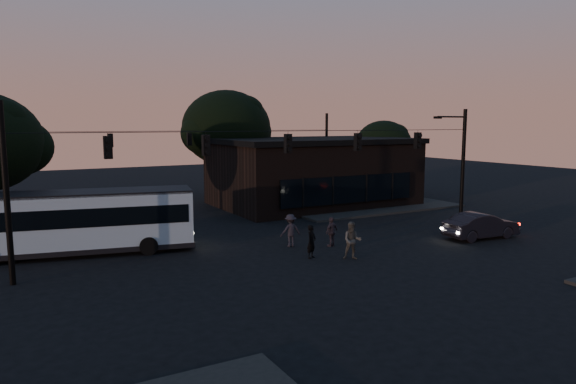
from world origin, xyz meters
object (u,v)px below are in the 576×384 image
pedestrian_d (291,230)px  bus (77,219)px  building (313,171)px  pedestrian_a (311,242)px  pedestrian_c (332,232)px  car (481,226)px  pedestrian_b (352,241)px

pedestrian_d → bus: bearing=-14.7°
building → bus: (-18.94, -7.98, -0.91)m
pedestrian_a → pedestrian_c: size_ratio=1.04×
car → pedestrian_a: 10.92m
car → pedestrian_c: pedestrian_c is taller
pedestrian_c → pedestrian_a: bearing=16.5°
bus → pedestrian_a: bus is taller
pedestrian_c → car: bearing=145.1°
bus → pedestrian_c: bearing=-10.2°
bus → pedestrian_c: bus is taller
building → bus: bearing=-157.1°
pedestrian_a → pedestrian_b: (1.64, -1.13, 0.09)m
bus → pedestrian_b: size_ratio=6.29×
car → pedestrian_b: 9.23m
pedestrian_c → bus: bearing=-40.1°
bus → pedestrian_d: bearing=-8.8°
pedestrian_b → pedestrian_d: bearing=142.4°
pedestrian_c → building: bearing=-136.0°
building → pedestrian_c: bearing=-117.9°
car → pedestrian_b: (-9.23, -0.08, 0.18)m
building → pedestrian_d: bearing=-126.5°
car → pedestrian_d: 11.19m
pedestrian_a → pedestrian_c: bearing=3.7°
car → pedestrian_d: pedestrian_d is taller
building → car: (1.82, -15.47, -1.96)m
pedestrian_a → pedestrian_d: (0.29, 2.61, 0.04)m
building → pedestrian_b: bearing=-115.5°
pedestrian_a → pedestrian_c: (2.24, 1.55, -0.03)m
pedestrian_b → pedestrian_d: (-1.34, 3.74, -0.05)m
pedestrian_a → pedestrian_c: pedestrian_a is taller
bus → car: bearing=-8.1°
pedestrian_c → pedestrian_d: bearing=-46.6°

